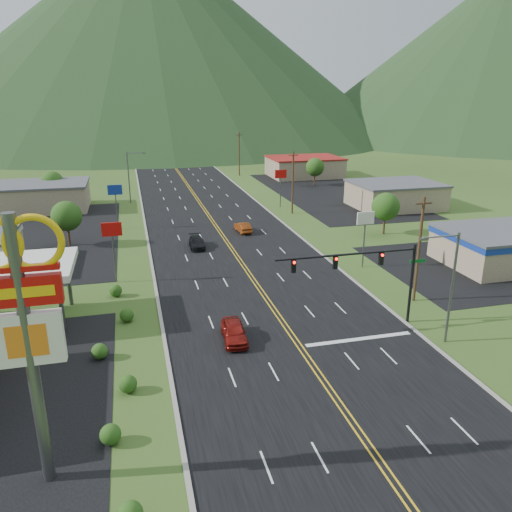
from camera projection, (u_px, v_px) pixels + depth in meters
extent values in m
plane|color=#32491A|center=(370.00, 448.00, 27.77)|extent=(500.00, 500.00, 0.00)
cube|color=black|center=(370.00, 448.00, 27.77)|extent=(20.00, 460.00, 0.04)
cube|color=gray|center=(188.00, 482.00, 25.40)|extent=(0.30, 460.00, 0.14)
cylinder|color=#59595E|center=(31.00, 358.00, 23.45)|extent=(0.60, 0.60, 14.00)
cube|color=white|center=(28.00, 339.00, 23.13)|extent=(3.20, 0.50, 2.60)
cube|color=orange|center=(28.00, 339.00, 23.13)|extent=(1.80, 0.55, 1.60)
cube|color=#BC0B0A|center=(20.00, 291.00, 22.38)|extent=(3.60, 0.50, 1.40)
cube|color=yellow|center=(20.00, 291.00, 22.38)|extent=(3.00, 0.55, 0.50)
cube|color=#BC0B0A|center=(17.00, 269.00, 22.05)|extent=(3.60, 0.45, 0.25)
torus|color=yellow|center=(34.00, 243.00, 21.89)|extent=(2.62, 0.32, 2.62)
cylinder|color=black|center=(411.00, 284.00, 42.02)|extent=(0.24, 0.24, 7.00)
cylinder|color=black|center=(347.00, 254.00, 39.65)|extent=(12.00, 0.18, 0.18)
cube|color=#0C591E|center=(418.00, 261.00, 41.49)|extent=(1.40, 0.06, 0.30)
cube|color=black|center=(381.00, 259.00, 40.54)|extent=(0.35, 0.28, 1.05)
sphere|color=#FF0C05|center=(383.00, 255.00, 40.26)|extent=(0.22, 0.22, 0.22)
cube|color=black|center=(335.00, 263.00, 39.60)|extent=(0.35, 0.28, 1.05)
sphere|color=#FF0C05|center=(336.00, 259.00, 39.32)|extent=(0.22, 0.22, 0.22)
cube|color=black|center=(293.00, 266.00, 38.78)|extent=(0.35, 0.28, 1.05)
sphere|color=#FF0C05|center=(294.00, 263.00, 38.51)|extent=(0.22, 0.22, 0.22)
cylinder|color=#59595E|center=(452.00, 289.00, 38.26)|extent=(0.20, 0.20, 9.00)
cylinder|color=#59595E|center=(442.00, 237.00, 36.58)|extent=(2.88, 0.12, 0.12)
cube|color=#59595E|center=(424.00, 239.00, 36.27)|extent=(0.60, 0.25, 0.18)
cylinder|color=#59595E|center=(129.00, 178.00, 87.99)|extent=(0.20, 0.20, 9.00)
cylinder|color=#59595E|center=(135.00, 153.00, 86.98)|extent=(2.88, 0.12, 0.12)
cube|color=#59595E|center=(144.00, 153.00, 87.35)|extent=(0.60, 0.25, 0.18)
cube|color=white|center=(11.00, 268.00, 41.31)|extent=(10.00, 8.00, 0.60)
cylinder|color=#59595E|center=(61.00, 305.00, 40.27)|extent=(0.36, 0.36, 5.00)
cylinder|color=#59595E|center=(69.00, 280.00, 45.79)|extent=(0.36, 0.36, 5.00)
cube|color=tan|center=(31.00, 198.00, 83.16)|extent=(18.00, 11.00, 4.20)
cube|color=#4C4C51|center=(30.00, 184.00, 82.45)|extent=(18.40, 11.40, 0.30)
cube|color=tan|center=(511.00, 248.00, 57.21)|extent=(15.00, 10.00, 3.80)
cube|color=tan|center=(395.00, 196.00, 85.26)|extent=(14.00, 11.00, 4.00)
cube|color=#4C4C51|center=(396.00, 183.00, 84.58)|extent=(14.40, 11.40, 0.30)
cube|color=tan|center=(304.00, 167.00, 116.50)|extent=(16.00, 12.00, 4.20)
cube|color=maroon|center=(305.00, 158.00, 115.80)|extent=(16.40, 12.40, 0.30)
cylinder|color=#59595E|center=(115.00, 259.00, 51.33)|extent=(0.16, 0.16, 5.00)
cube|color=#BC0B0A|center=(112.00, 229.00, 50.33)|extent=(2.00, 0.18, 1.40)
cylinder|color=#59595E|center=(117.00, 212.00, 71.58)|extent=(0.16, 0.16, 5.00)
cube|color=navy|center=(115.00, 190.00, 70.58)|extent=(2.00, 0.18, 1.40)
cylinder|color=#59595E|center=(364.00, 246.00, 55.80)|extent=(0.16, 0.16, 5.00)
cube|color=white|center=(366.00, 218.00, 54.80)|extent=(2.00, 0.18, 1.40)
cylinder|color=#59595E|center=(280.00, 193.00, 85.26)|extent=(0.16, 0.16, 5.00)
cube|color=#BC0B0A|center=(281.00, 174.00, 84.26)|extent=(2.00, 0.18, 1.40)
cylinder|color=#382314|center=(69.00, 234.00, 64.05)|extent=(0.30, 0.30, 3.00)
sphere|color=#245117|center=(66.00, 216.00, 63.29)|extent=(3.84, 3.84, 3.84)
cylinder|color=#382314|center=(54.00, 196.00, 87.73)|extent=(0.30, 0.30, 3.00)
sphere|color=#245117|center=(52.00, 182.00, 86.98)|extent=(3.84, 3.84, 3.84)
cylinder|color=#382314|center=(384.00, 223.00, 69.27)|extent=(0.30, 0.30, 3.00)
sphere|color=#245117|center=(386.00, 207.00, 68.52)|extent=(3.84, 3.84, 3.84)
cylinder|color=#382314|center=(314.00, 179.00, 105.18)|extent=(0.30, 0.30, 3.00)
sphere|color=#245117|center=(315.00, 167.00, 104.43)|extent=(3.84, 3.84, 3.84)
cylinder|color=#382314|center=(419.00, 250.00, 45.93)|extent=(0.28, 0.28, 10.00)
cube|color=#382314|center=(424.00, 204.00, 44.56)|extent=(1.60, 0.12, 0.12)
cylinder|color=#382314|center=(293.00, 183.00, 79.99)|extent=(0.28, 0.28, 10.00)
cube|color=#382314|center=(293.00, 155.00, 78.61)|extent=(1.60, 0.12, 0.12)
cylinder|color=#382314|center=(239.00, 154.00, 116.81)|extent=(0.28, 0.28, 10.00)
cube|color=#382314|center=(239.00, 135.00, 115.43)|extent=(1.60, 0.12, 0.12)
cylinder|color=#382314|center=(211.00, 139.00, 153.62)|extent=(0.28, 0.28, 10.00)
cube|color=#382314|center=(211.00, 125.00, 152.25)|extent=(1.60, 0.12, 0.12)
cone|color=#1D3418|center=(146.00, 35.00, 216.96)|extent=(220.00, 220.00, 85.00)
cone|color=#1D3418|center=(504.00, 52.00, 213.56)|extent=(180.00, 180.00, 70.00)
imported|color=maroon|center=(234.00, 332.00, 39.55)|extent=(2.11, 4.62, 1.54)
imported|color=black|center=(197.00, 243.00, 63.33)|extent=(2.01, 4.63, 1.33)
imported|color=maroon|center=(243.00, 227.00, 70.36)|extent=(1.81, 4.34, 1.39)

